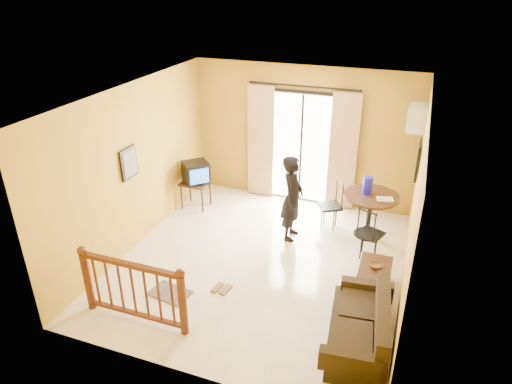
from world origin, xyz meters
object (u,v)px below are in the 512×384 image
(dining_table, at_px, (370,203))
(sofa, at_px, (362,329))
(television, at_px, (196,172))
(standing_person, at_px, (292,198))
(coffee_table, at_px, (374,276))

(dining_table, relative_size, sofa, 0.61)
(television, relative_size, sofa, 0.40)
(television, bearing_deg, standing_person, -57.26)
(sofa, bearing_deg, coffee_table, 84.00)
(dining_table, bearing_deg, coffee_table, -79.31)
(dining_table, bearing_deg, television, -178.72)
(standing_person, bearing_deg, television, 75.34)
(television, xyz_separation_m, coffee_table, (3.72, -1.52, -0.52))
(television, distance_m, standing_person, 2.17)
(coffee_table, xyz_separation_m, standing_person, (-1.60, 1.05, 0.54))
(television, bearing_deg, sofa, -81.39)
(sofa, height_order, standing_person, standing_person)
(sofa, xyz_separation_m, standing_person, (-1.60, 2.28, 0.51))
(dining_table, distance_m, standing_person, 1.41)
(television, bearing_deg, dining_table, -43.63)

